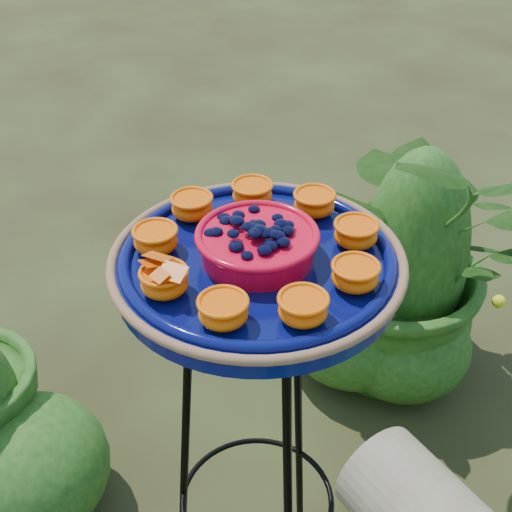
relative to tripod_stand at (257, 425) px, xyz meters
name	(u,v)px	position (x,y,z in m)	size (l,w,h in m)	color
tripod_stand	(257,425)	(0.00, 0.00, 0.00)	(0.38, 0.38, 0.83)	black
feeder_dish	(257,259)	(0.00, 0.00, 0.36)	(0.54, 0.54, 0.10)	#060D50
shrub_back_left	(414,251)	(-0.34, 0.72, -0.11)	(0.71, 0.62, 0.79)	#1A4512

